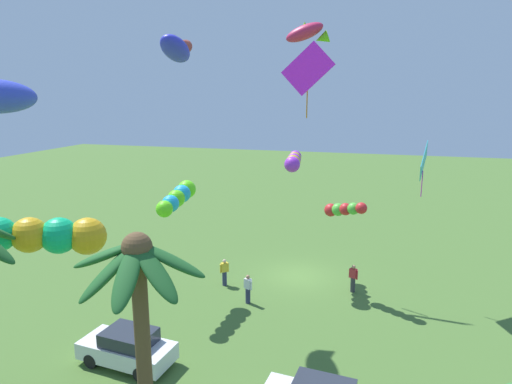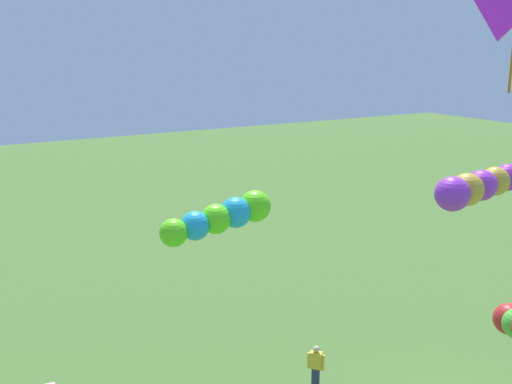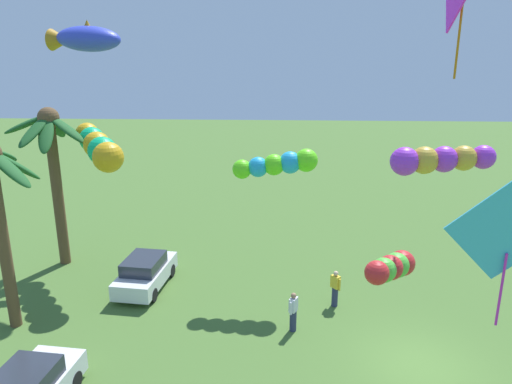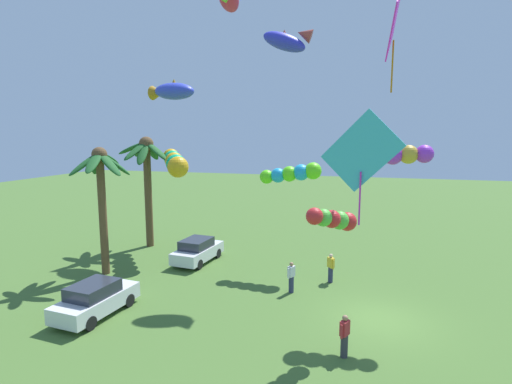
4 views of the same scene
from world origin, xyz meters
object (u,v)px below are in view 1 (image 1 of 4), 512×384
spectator_0 (353,278)px  kite_diamond_3 (424,162)px  kite_tube_8 (344,209)px  kite_fish_6 (307,33)px  spectator_1 (248,289)px  palm_tree_0 (139,295)px  kite_diamond_4 (308,70)px  kite_tube_5 (37,235)px  kite_tube_0 (294,161)px  spectator_2 (224,272)px  parked_car_1 (128,347)px  kite_tube_7 (178,197)px  kite_fish_2 (176,48)px

spectator_0 → kite_diamond_3: size_ratio=0.54×
kite_tube_8 → kite_fish_6: bearing=72.1°
spectator_1 → kite_fish_6: bearing=146.4°
palm_tree_0 → kite_diamond_4: (-2.08, -15.09, 6.74)m
kite_tube_5 → kite_tube_8: bearing=-130.5°
kite_tube_0 → kite_tube_8: size_ratio=1.43×
kite_fish_6 → kite_tube_8: (-1.45, -4.48, -8.41)m
palm_tree_0 → spectator_2: size_ratio=4.57×
kite_tube_5 → parked_car_1: bearing=-127.3°
kite_tube_5 → kite_fish_6: kite_fish_6 is taller
kite_diamond_3 → spectator_0: bearing=6.7°
kite_fish_6 → kite_tube_7: (6.73, -1.46, -7.59)m
palm_tree_0 → kite_tube_7: palm_tree_0 is taller
kite_tube_5 → kite_diamond_3: bearing=-138.0°
kite_fish_6 → kite_tube_7: kite_fish_6 is taller
spectator_0 → kite_diamond_3: kite_diamond_3 is taller
kite_tube_0 → kite_tube_5: (6.44, 13.16, -0.97)m
kite_tube_5 → kite_diamond_4: bearing=-118.6°
kite_diamond_3 → kite_tube_5: (13.45, 12.13, -1.35)m
kite_diamond_4 → spectator_2: bearing=30.4°
kite_tube_0 → spectator_1: bearing=70.7°
kite_tube_7 → kite_tube_0: bearing=-135.5°
spectator_1 → kite_diamond_3: kite_diamond_3 is taller
spectator_0 → kite_fish_6: (2.10, 5.03, 12.49)m
spectator_1 → kite_tube_8: kite_tube_8 is taller
parked_car_1 → palm_tree_0: bearing=127.9°
kite_fish_2 → kite_diamond_4: size_ratio=0.70×
kite_tube_0 → kite_tube_7: kite_tube_0 is taller
spectator_0 → spectator_2: bearing=8.8°
parked_car_1 → kite_diamond_4: kite_diamond_4 is taller
spectator_0 → kite_tube_7: size_ratio=0.44×
parked_car_1 → kite_diamond_4: (-5.41, -10.81, 11.46)m
spectator_2 → kite_fish_2: kite_fish_2 is taller
kite_tube_0 → kite_tube_5: 14.68m
kite_diamond_3 → kite_tube_8: 4.76m
kite_tube_5 → kite_tube_8: size_ratio=1.86×
parked_car_1 → kite_tube_7: size_ratio=1.12×
kite_fish_6 → kite_diamond_4: bearing=-81.4°
parked_car_1 → spectator_0: (-8.48, -9.46, 0.06)m
kite_diamond_3 → kite_diamond_4: kite_diamond_4 is taller
parked_car_1 → kite_fish_6: bearing=-145.1°
spectator_1 → kite_tube_0: 7.77m
parked_car_1 → kite_diamond_3: (-11.72, -9.84, 6.73)m
spectator_0 → palm_tree_0: bearing=69.5°
kite_tube_7 → kite_tube_8: kite_tube_7 is taller
parked_car_1 → kite_diamond_3: 16.72m
kite_tube_0 → spectator_2: bearing=36.0°
spectator_0 → kite_tube_7: kite_tube_7 is taller
spectator_1 → kite_tube_8: 6.62m
kite_tube_8 → spectator_2: bearing=4.9°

